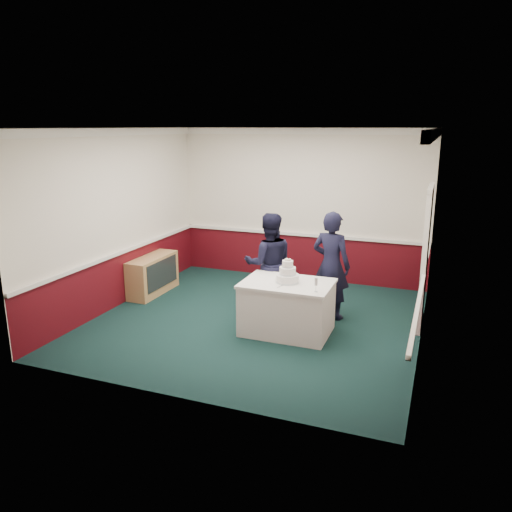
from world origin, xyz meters
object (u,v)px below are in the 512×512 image
(sideboard, at_px, (153,275))
(wedding_cake, at_px, (287,275))
(person_woman, at_px, (331,265))
(cake_table, at_px, (287,307))
(champagne_flute, at_px, (316,282))
(person_man, at_px, (269,264))
(cake_knife, at_px, (281,286))

(sideboard, distance_m, wedding_cake, 3.05)
(wedding_cake, bearing_deg, person_woman, 61.09)
(cake_table, height_order, champagne_flute, champagne_flute)
(person_man, bearing_deg, champagne_flute, 112.58)
(sideboard, bearing_deg, person_woman, -0.50)
(person_woman, bearing_deg, champagne_flute, 103.81)
(cake_knife, xyz_separation_m, person_man, (-0.51, 0.91, 0.05))
(wedding_cake, relative_size, person_woman, 0.21)
(sideboard, xyz_separation_m, cake_table, (2.87, -0.87, 0.05))
(champagne_flute, height_order, person_man, person_man)
(cake_table, relative_size, person_man, 0.79)
(person_man, bearing_deg, person_woman, 163.60)
(cake_table, distance_m, champagne_flute, 0.78)
(wedding_cake, bearing_deg, sideboard, 163.17)
(wedding_cake, bearing_deg, champagne_flute, -29.25)
(cake_knife, bearing_deg, person_man, 132.56)
(wedding_cake, xyz_separation_m, champagne_flute, (0.50, -0.28, 0.03))
(cake_knife, xyz_separation_m, person_woman, (0.49, 1.04, 0.08))
(cake_table, height_order, cake_knife, cake_knife)
(sideboard, relative_size, wedding_cake, 3.30)
(cake_knife, bearing_deg, wedding_cake, 94.82)
(cake_table, distance_m, person_woman, 1.07)
(wedding_cake, relative_size, cake_knife, 1.65)
(sideboard, distance_m, person_man, 2.39)
(sideboard, height_order, cake_table, cake_table)
(sideboard, distance_m, cake_knife, 3.07)
(cake_knife, relative_size, champagne_flute, 1.07)
(cake_table, height_order, wedding_cake, wedding_cake)
(cake_knife, bearing_deg, person_woman, 77.94)
(wedding_cake, distance_m, cake_knife, 0.23)
(cake_table, height_order, person_man, person_man)
(cake_table, bearing_deg, wedding_cake, 90.00)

